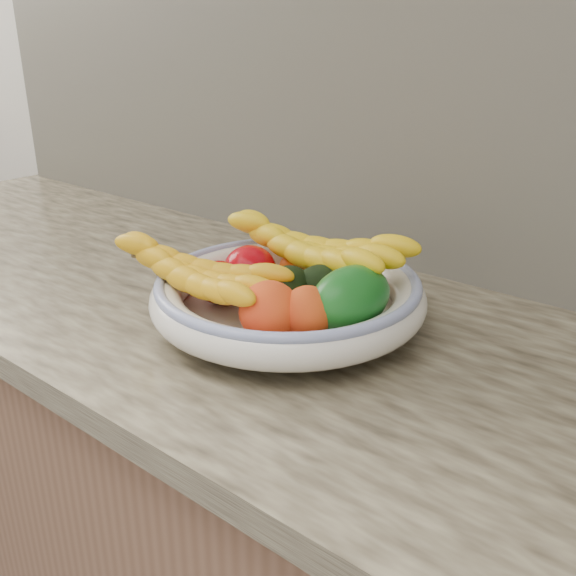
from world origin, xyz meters
The scene contains 14 objects.
kitchen_counter centered at (0.00, 1.69, 0.46)m, with size 2.44×0.66×1.40m.
fruit_bowl centered at (0.00, 1.66, 0.95)m, with size 0.39×0.39×0.08m.
clementine_back_left centered at (-0.05, 1.74, 0.95)m, with size 0.06×0.06×0.05m, color #FF5705.
clementine_back_right centered at (0.02, 1.76, 0.95)m, with size 0.05×0.05×0.05m, color #FA5205.
clementine_back_mid centered at (-0.01, 1.73, 0.95)m, with size 0.05×0.05×0.04m, color #EB5604.
tomato_left centered at (-0.09, 1.68, 0.96)m, with size 0.08×0.08×0.07m, color #B8030D.
tomato_near_left centered at (-0.09, 1.61, 0.96)m, with size 0.07×0.07×0.06m, color #A80500.
avocado_center centered at (0.01, 1.64, 0.96)m, with size 0.07×0.10×0.07m, color black.
avocado_right centered at (0.05, 1.69, 0.96)m, with size 0.07×0.10×0.07m, color black.
green_mango centered at (0.11, 1.65, 0.98)m, with size 0.08×0.12×0.09m, color #105917.
peach_front centered at (0.04, 1.57, 0.97)m, with size 0.08×0.08×0.08m, color orange.
peach_right centered at (0.08, 1.60, 0.97)m, with size 0.07×0.07×0.07m, color orange.
banana_bunch_back centered at (-0.02, 1.73, 0.99)m, with size 0.33×0.12×0.09m, color yellow, non-canonical shape.
banana_bunch_front centered at (-0.09, 1.57, 0.98)m, with size 0.29×0.11×0.08m, color yellow, non-canonical shape.
Camera 1 is at (0.53, 1.01, 1.30)m, focal length 40.00 mm.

